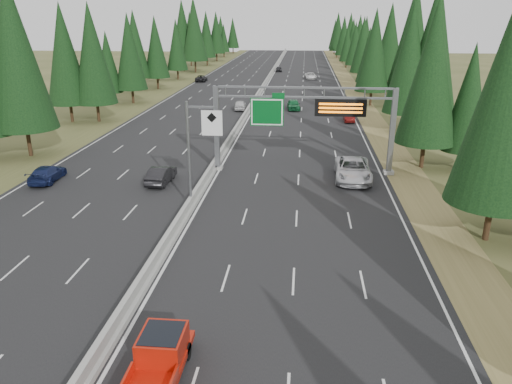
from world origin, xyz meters
TOP-DOWN VIEW (x-y plane):
  - road at (0.00, 80.00)m, footprint 32.00×260.00m
  - shoulder_right at (17.80, 80.00)m, footprint 3.60×260.00m
  - shoulder_left at (-17.80, 80.00)m, footprint 3.60×260.00m
  - median_barrier at (0.00, 80.00)m, footprint 0.70×260.00m
  - sign_gantry at (8.92, 34.88)m, footprint 16.75×0.98m
  - hov_sign_pole at (0.58, 24.97)m, footprint 2.80×0.50m
  - tree_row_right at (22.24, 56.95)m, footprint 11.95×241.06m
  - tree_row_left at (-22.09, 62.95)m, footprint 11.28×239.55m
  - silver_minivan at (12.74, 32.96)m, footprint 3.25×6.75m
  - red_pickup at (2.87, 6.42)m, footprint 1.86×5.20m
  - car_ahead_green at (6.72, 67.61)m, footprint 2.24×4.75m
  - car_ahead_dkred at (14.50, 59.08)m, footprint 1.40×3.94m
  - car_ahead_dkgrey at (12.12, 69.33)m, footprint 2.29×4.96m
  - car_ahead_white at (9.66, 107.77)m, footprint 2.89×5.40m
  - car_ahead_far at (1.50, 123.79)m, footprint 1.75×3.87m
  - car_onc_near at (-3.83, 30.48)m, footprint 1.74×4.52m
  - car_onc_blue at (-13.89, 30.00)m, footprint 2.28×4.93m
  - car_onc_white at (-1.50, 66.67)m, footprint 2.09×4.43m
  - car_onc_far at (-14.50, 101.21)m, footprint 2.53×5.02m

SIDE VIEW (x-z plane):
  - shoulder_right at x=17.80m, z-range 0.00..0.06m
  - shoulder_left at x=-17.80m, z-range 0.00..0.06m
  - road at x=0.00m, z-range 0.00..0.08m
  - median_barrier at x=0.00m, z-range -0.01..0.84m
  - car_ahead_far at x=1.50m, z-range 0.08..1.37m
  - car_ahead_dkred at x=14.50m, z-range 0.08..1.37m
  - car_onc_far at x=-14.50m, z-range 0.08..1.44m
  - car_onc_blue at x=-13.89m, z-range 0.08..1.47m
  - car_ahead_dkgrey at x=12.12m, z-range 0.08..1.48m
  - car_ahead_white at x=9.66m, z-range 0.08..1.52m
  - car_onc_white at x=-1.50m, z-range 0.08..1.54m
  - car_onc_near at x=-3.83m, z-range 0.08..1.55m
  - car_ahead_green at x=6.72m, z-range 0.08..1.65m
  - silver_minivan at x=12.74m, z-range 0.08..1.93m
  - red_pickup at x=2.87m, z-range 0.17..1.87m
  - hov_sign_pole at x=0.58m, z-range 0.72..8.72m
  - sign_gantry at x=8.92m, z-range 1.37..9.17m
  - tree_row_right at x=22.24m, z-range -0.40..18.46m
  - tree_row_left at x=-22.09m, z-range 0.05..18.46m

